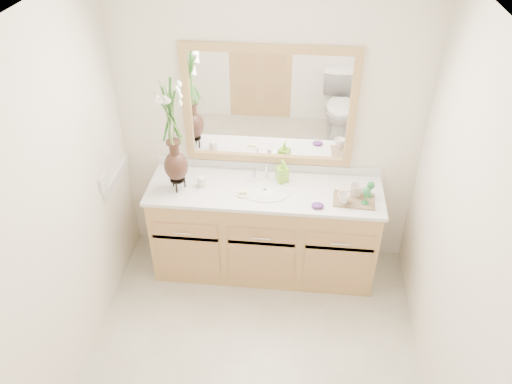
# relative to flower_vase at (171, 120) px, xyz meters

# --- Properties ---
(floor) EXTENTS (2.60, 2.60, 0.00)m
(floor) POSITION_rel_flower_vase_xyz_m (0.67, -0.95, -1.43)
(floor) COLOR beige
(floor) RESTS_ON ground
(ceiling) EXTENTS (2.40, 2.60, 0.02)m
(ceiling) POSITION_rel_flower_vase_xyz_m (0.67, -0.95, 0.97)
(ceiling) COLOR white
(ceiling) RESTS_ON wall_back
(wall_back) EXTENTS (2.40, 0.02, 2.40)m
(wall_back) POSITION_rel_flower_vase_xyz_m (0.67, 0.35, -0.23)
(wall_back) COLOR white
(wall_back) RESTS_ON floor
(wall_left) EXTENTS (0.02, 2.60, 2.40)m
(wall_left) POSITION_rel_flower_vase_xyz_m (-0.53, -0.95, -0.23)
(wall_left) COLOR white
(wall_left) RESTS_ON floor
(wall_right) EXTENTS (0.02, 2.60, 2.40)m
(wall_right) POSITION_rel_flower_vase_xyz_m (1.87, -0.95, -0.23)
(wall_right) COLOR white
(wall_right) RESTS_ON floor
(vanity) EXTENTS (1.80, 0.55, 0.80)m
(vanity) POSITION_rel_flower_vase_xyz_m (0.67, 0.06, -1.03)
(vanity) COLOR tan
(vanity) RESTS_ON floor
(counter) EXTENTS (1.84, 0.57, 0.03)m
(counter) POSITION_rel_flower_vase_xyz_m (0.67, 0.06, -0.61)
(counter) COLOR silver
(counter) RESTS_ON vanity
(sink) EXTENTS (0.38, 0.34, 0.23)m
(sink) POSITION_rel_flower_vase_xyz_m (0.67, 0.04, -0.65)
(sink) COLOR white
(sink) RESTS_ON counter
(mirror) EXTENTS (1.32, 0.04, 0.97)m
(mirror) POSITION_rel_flower_vase_xyz_m (0.67, 0.33, -0.02)
(mirror) COLOR white
(mirror) RESTS_ON wall_back
(switch_plate) EXTENTS (0.02, 0.12, 0.12)m
(switch_plate) POSITION_rel_flower_vase_xyz_m (-0.51, -0.19, -0.45)
(switch_plate) COLOR white
(switch_plate) RESTS_ON wall_left
(flower_vase) EXTENTS (0.21, 0.21, 0.88)m
(flower_vase) POSITION_rel_flower_vase_xyz_m (0.00, 0.00, 0.00)
(flower_vase) COLOR black
(flower_vase) RESTS_ON counter
(tumbler) EXTENTS (0.07, 0.07, 0.09)m
(tumbler) POSITION_rel_flower_vase_xyz_m (0.17, 0.05, -0.55)
(tumbler) COLOR beige
(tumbler) RESTS_ON counter
(soap_dish) EXTENTS (0.11, 0.11, 0.03)m
(soap_dish) POSITION_rel_flower_vase_xyz_m (0.51, -0.03, -0.59)
(soap_dish) COLOR beige
(soap_dish) RESTS_ON counter
(soap_bottle) EXTENTS (0.10, 0.10, 0.17)m
(soap_bottle) POSITION_rel_flower_vase_xyz_m (0.80, 0.19, -0.51)
(soap_bottle) COLOR #89CD30
(soap_bottle) RESTS_ON counter
(purple_dish) EXTENTS (0.10, 0.09, 0.03)m
(purple_dish) POSITION_rel_flower_vase_xyz_m (1.08, -0.13, -0.58)
(purple_dish) COLOR #50246C
(purple_dish) RESTS_ON counter
(tray) EXTENTS (0.32, 0.23, 0.02)m
(tray) POSITION_rel_flower_vase_xyz_m (1.36, -0.02, -0.59)
(tray) COLOR brown
(tray) RESTS_ON counter
(mug_left) EXTENTS (0.10, 0.10, 0.09)m
(mug_left) POSITION_rel_flower_vase_xyz_m (1.27, -0.08, -0.54)
(mug_left) COLOR beige
(mug_left) RESTS_ON tray
(mug_right) EXTENTS (0.13, 0.13, 0.10)m
(mug_right) POSITION_rel_flower_vase_xyz_m (1.37, 0.03, -0.53)
(mug_right) COLOR beige
(mug_right) RESTS_ON tray
(goblet_front) EXTENTS (0.06, 0.06, 0.14)m
(goblet_front) POSITION_rel_flower_vase_xyz_m (1.44, -0.06, -0.49)
(goblet_front) COLOR #267238
(goblet_front) RESTS_ON tray
(goblet_back) EXTENTS (0.06, 0.06, 0.13)m
(goblet_back) POSITION_rel_flower_vase_xyz_m (1.48, 0.03, -0.50)
(goblet_back) COLOR #267238
(goblet_back) RESTS_ON tray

